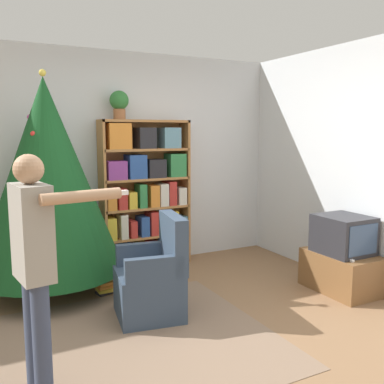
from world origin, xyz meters
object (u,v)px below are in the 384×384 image
Objects in this scene: christmas_tree at (47,177)px; standing_person at (35,258)px; television at (343,235)px; potted_plant at (119,103)px; bookshelf at (146,196)px; armchair at (153,281)px.

christmas_tree is 1.48× the size of standing_person.
television is at bearing 89.96° from standing_person.
christmas_tree is at bearing 152.92° from television.
christmas_tree reaches higher than television.
potted_plant is at bearing 141.66° from standing_person.
television is at bearing -48.77° from bookshelf.
potted_plant is at bearing 136.46° from television.
armchair is (0.71, -1.06, -0.88)m from christmas_tree.
bookshelf is 0.79× the size of christmas_tree.
christmas_tree is at bearing -158.55° from potted_plant.
potted_plant is (0.17, 1.40, 1.66)m from armchair.
christmas_tree is at bearing 160.12° from standing_person.
standing_person is (-1.56, -2.18, 0.03)m from bookshelf.
standing_person is at bearing -171.44° from television.
armchair is at bearing 170.76° from television.
standing_person is 2.74m from potted_plant.
standing_person is at bearing -101.29° from christmas_tree.
standing_person is 4.65× the size of potted_plant.
armchair is at bearing -56.02° from christmas_tree.
potted_plant reaches higher than bookshelf.
christmas_tree is 6.88× the size of potted_plant.
armchair is 0.60× the size of standing_person.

